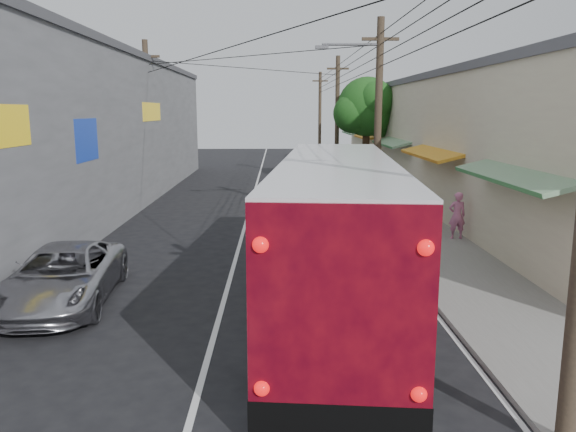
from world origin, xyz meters
name	(u,v)px	position (x,y,z in m)	size (l,w,h in m)	color
ground	(201,384)	(0.00, 0.00, 0.00)	(120.00, 120.00, 0.00)	black
sidewalk	(377,198)	(6.50, 20.00, 0.06)	(3.00, 80.00, 0.12)	slate
building_right	(454,137)	(10.99, 22.00, 3.15)	(7.09, 40.00, 6.25)	beige
building_left	(69,130)	(-8.50, 18.00, 3.65)	(7.20, 36.00, 7.25)	gray
utility_poles	(313,119)	(3.13, 20.33, 4.13)	(11.80, 45.28, 8.00)	#473828
street_tree	(368,109)	(6.87, 26.02, 4.67)	(4.40, 4.00, 6.60)	#3F2B19
coach_bus	(337,229)	(2.71, 4.10, 1.79)	(3.67, 12.19, 3.46)	white
jeepney	(63,276)	(-3.80, 4.12, 0.68)	(2.26, 4.91, 1.36)	#B3B1B8
parked_suv	(340,209)	(3.80, 13.00, 0.74)	(2.07, 5.10, 1.48)	gray
parked_car_mid	(336,182)	(4.58, 22.08, 0.68)	(1.60, 3.98, 1.36)	#28292E
parked_car_far	(324,166)	(4.60, 30.83, 0.70)	(1.48, 4.24, 1.40)	black
pedestrian_near	(457,215)	(7.60, 10.35, 0.95)	(0.60, 0.40, 1.65)	#D06E9A
pedestrian_far	(405,210)	(6.04, 11.56, 0.93)	(0.79, 0.62, 1.63)	#97B8DC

